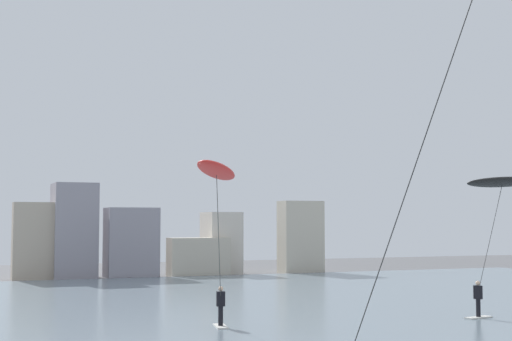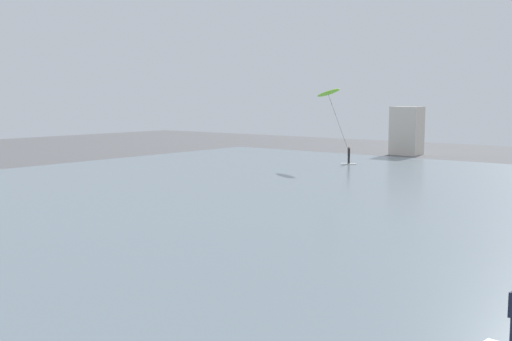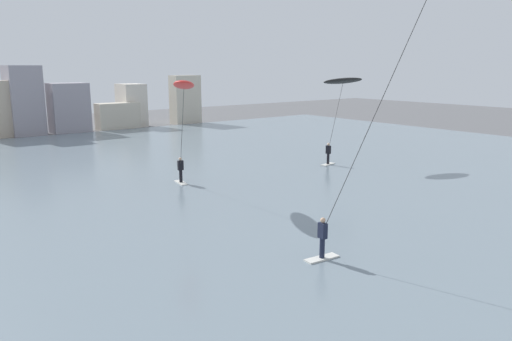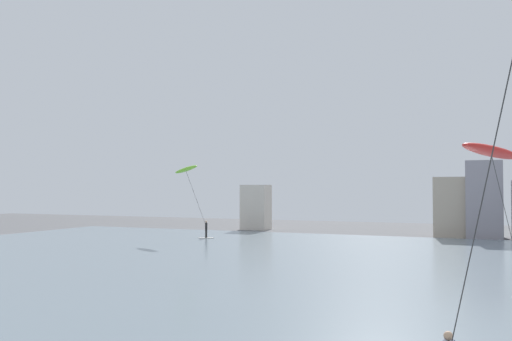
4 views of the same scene
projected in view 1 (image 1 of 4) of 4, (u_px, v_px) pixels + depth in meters
The scene contains 4 objects.
water_bay at pixel (104, 328), 30.38m from camera, with size 84.00×52.00×0.10m, color slate.
far_shore_buildings at pixel (109, 240), 58.79m from camera, with size 46.86×5.01×7.41m.
kitesurfer_black at pixel (500, 191), 34.46m from camera, with size 4.44×1.81×6.53m.
kitesurfer_red at pixel (217, 183), 28.03m from camera, with size 2.88×5.07×6.61m.
Camera 1 is at (-5.59, 0.36, 4.37)m, focal length 52.03 mm.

